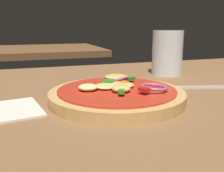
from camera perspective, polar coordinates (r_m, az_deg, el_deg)
name	(u,v)px	position (r m, az deg, el deg)	size (l,w,h in m)	color
dining_table	(112,110)	(0.43, 0.03, -5.59)	(1.21, 0.81, 0.03)	brown
pizza	(116,93)	(0.43, 0.90, -1.67)	(0.23, 0.23, 0.04)	tan
fork	(184,87)	(0.53, 16.01, -0.30)	(0.19, 0.06, 0.01)	silver
beer_glass	(167,55)	(0.67, 12.44, 6.95)	(0.08, 0.08, 0.11)	silver
napkin	(2,112)	(0.40, -23.76, -5.42)	(0.12, 0.12, 0.00)	silver
background_table	(25,51)	(1.53, -19.29, 7.49)	(0.86, 0.58, 0.03)	brown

